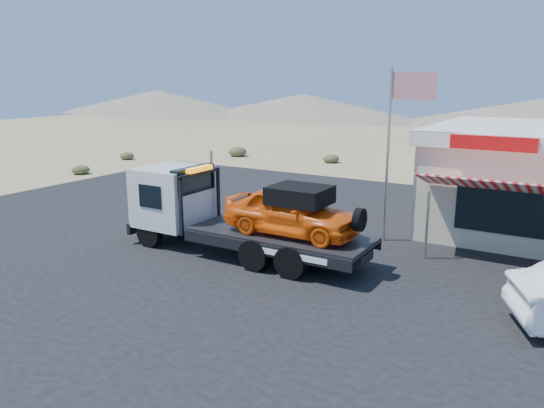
# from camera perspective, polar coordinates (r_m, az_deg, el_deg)

# --- Properties ---
(ground) EXTENTS (120.00, 120.00, 0.00)m
(ground) POSITION_cam_1_polar(r_m,az_deg,el_deg) (17.79, -7.63, -5.32)
(ground) COLOR #9A7F57
(ground) RESTS_ON ground
(asphalt_lot) EXTENTS (32.00, 24.00, 0.02)m
(asphalt_lot) POSITION_cam_1_polar(r_m,az_deg,el_deg) (19.12, 2.72, -3.84)
(asphalt_lot) COLOR black
(asphalt_lot) RESTS_ON ground
(tow_truck) EXTENTS (8.28, 2.46, 2.77)m
(tow_truck) POSITION_cam_1_polar(r_m,az_deg,el_deg) (17.20, -3.52, -0.70)
(tow_truck) COLOR black
(tow_truck) RESTS_ON asphalt_lot
(flagpole) EXTENTS (1.55, 0.10, 6.00)m
(flagpole) POSITION_cam_1_polar(r_m,az_deg,el_deg) (18.60, 13.13, 7.16)
(flagpole) COLOR #99999E
(flagpole) RESTS_ON asphalt_lot
(desert_scrub) EXTENTS (23.41, 33.93, 0.73)m
(desert_scrub) POSITION_cam_1_polar(r_m,az_deg,el_deg) (33.55, -15.62, 3.72)
(desert_scrub) COLOR #404525
(desert_scrub) RESTS_ON ground
(distant_hills) EXTENTS (126.00, 48.00, 4.20)m
(distant_hills) POSITION_cam_1_polar(r_m,az_deg,el_deg) (71.33, 14.53, 9.95)
(distant_hills) COLOR #726B59
(distant_hills) RESTS_ON ground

